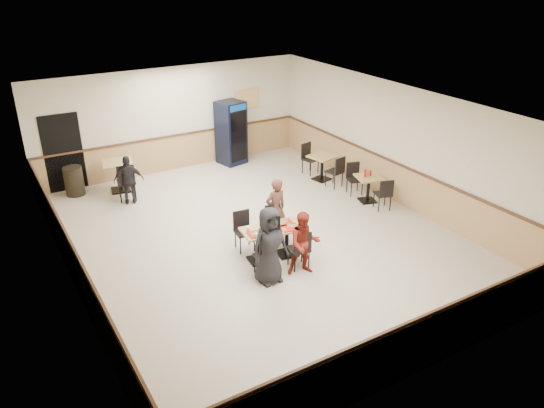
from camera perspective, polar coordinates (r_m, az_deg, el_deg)
ground at (r=12.00m, az=-1.43°, el=-3.55°), size 10.00×10.00×0.00m
room_shell at (r=14.57m, az=-0.30°, el=4.28°), size 10.00×10.00×10.00m
main_table at (r=10.98m, az=0.09°, el=-3.68°), size 1.36×0.80×0.69m
main_chairs at (r=10.98m, az=-0.13°, el=-3.83°), size 1.32×1.64×0.88m
diner_woman_left at (r=10.05m, az=-0.27°, el=-4.50°), size 0.78×0.53×1.56m
diner_woman_right at (r=10.39m, az=3.48°, el=-4.26°), size 0.77×0.69×1.32m
diner_man_opposite at (r=11.66m, az=0.40°, el=-0.53°), size 0.53×0.36×1.42m
lone_diner at (r=13.85m, az=-15.15°, el=2.50°), size 0.80×0.51×1.27m
tabletop_clutter at (r=10.82m, az=0.25°, el=-2.62°), size 1.15×0.61×0.12m
side_table_near at (r=13.77m, az=10.34°, el=2.02°), size 0.79×0.79×0.68m
side_table_near_chair_south at (r=13.41m, az=11.82°, el=1.15°), size 0.49×0.49×0.86m
side_table_near_chair_north at (r=14.16m, az=8.92°, el=2.68°), size 0.49×0.49×0.86m
side_table_far at (r=14.97m, az=5.41°, el=4.32°), size 0.79×0.79×0.71m
side_table_far_chair_south at (r=14.56m, az=6.72°, el=3.55°), size 0.50×0.50×0.91m
side_table_far_chair_north at (r=15.42m, az=4.17°, el=4.90°), size 0.50×0.50×0.91m
condiment_caddy at (r=13.67m, az=10.21°, el=3.28°), size 0.23×0.06×0.20m
back_table at (r=14.73m, az=-16.17°, el=3.36°), size 0.91×0.91×0.82m
back_table_chair_lone at (r=14.14m, az=-15.42°, el=2.43°), size 0.57×0.57×1.04m
pepsi_cooler at (r=16.10m, az=-4.41°, el=7.65°), size 0.86×0.86×1.91m
trash_bin at (r=14.91m, az=-20.52°, el=2.33°), size 0.49×0.49×0.77m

